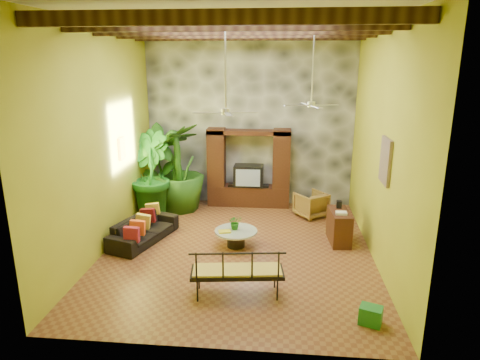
# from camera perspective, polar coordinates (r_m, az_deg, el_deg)

# --- Properties ---
(ground) EXTENTS (7.00, 7.00, 0.00)m
(ground) POSITION_cam_1_polar(r_m,az_deg,el_deg) (9.94, -0.28, -9.26)
(ground) COLOR brown
(ground) RESTS_ON ground
(ceiling) EXTENTS (6.00, 7.00, 0.02)m
(ceiling) POSITION_cam_1_polar(r_m,az_deg,el_deg) (9.03, -0.32, 20.82)
(ceiling) COLOR silver
(ceiling) RESTS_ON back_wall
(back_wall) EXTENTS (6.00, 0.02, 5.00)m
(back_wall) POSITION_cam_1_polar(r_m,az_deg,el_deg) (12.60, 1.33, 8.01)
(back_wall) COLOR #A1A024
(back_wall) RESTS_ON ground
(left_wall) EXTENTS (0.02, 7.00, 5.00)m
(left_wall) POSITION_cam_1_polar(r_m,az_deg,el_deg) (9.92, -17.88, 5.11)
(left_wall) COLOR #A1A024
(left_wall) RESTS_ON ground
(right_wall) EXTENTS (0.02, 7.00, 5.00)m
(right_wall) POSITION_cam_1_polar(r_m,az_deg,el_deg) (9.35, 18.37, 4.46)
(right_wall) COLOR #A1A024
(right_wall) RESTS_ON ground
(stone_accent_wall) EXTENTS (5.98, 0.10, 4.98)m
(stone_accent_wall) POSITION_cam_1_polar(r_m,az_deg,el_deg) (12.54, 1.31, 7.97)
(stone_accent_wall) COLOR #383A3F
(stone_accent_wall) RESTS_ON ground
(ceiling_beams) EXTENTS (5.95, 5.36, 0.22)m
(ceiling_beams) POSITION_cam_1_polar(r_m,az_deg,el_deg) (9.02, -0.32, 19.43)
(ceiling_beams) COLOR #382412
(ceiling_beams) RESTS_ON ceiling
(entertainment_center) EXTENTS (2.40, 0.55, 2.30)m
(entertainment_center) POSITION_cam_1_polar(r_m,az_deg,el_deg) (12.55, 1.16, 0.82)
(entertainment_center) COLOR #321B0D
(entertainment_center) RESTS_ON ground
(ceiling_fan_front) EXTENTS (1.28, 1.28, 1.86)m
(ceiling_fan_front) POSITION_cam_1_polar(r_m,az_deg,el_deg) (8.66, -1.92, 10.44)
(ceiling_fan_front) COLOR silver
(ceiling_fan_front) RESTS_ON ceiling
(ceiling_fan_back) EXTENTS (1.28, 1.28, 1.86)m
(ceiling_fan_back) POSITION_cam_1_polar(r_m,az_deg,el_deg) (10.21, 9.54, 11.05)
(ceiling_fan_back) COLOR silver
(ceiling_fan_back) RESTS_ON ceiling
(wall_art_mask) EXTENTS (0.06, 0.32, 0.55)m
(wall_art_mask) POSITION_cam_1_polar(r_m,az_deg,el_deg) (10.89, -15.47, 4.05)
(wall_art_mask) COLOR yellow
(wall_art_mask) RESTS_ON left_wall
(wall_art_painting) EXTENTS (0.06, 0.70, 0.90)m
(wall_art_painting) POSITION_cam_1_polar(r_m,az_deg,el_deg) (8.81, 18.83, 2.42)
(wall_art_painting) COLOR navy
(wall_art_painting) RESTS_ON right_wall
(sofa) EXTENTS (1.33, 2.10, 0.57)m
(sofa) POSITION_cam_1_polar(r_m,az_deg,el_deg) (10.54, -12.74, -6.47)
(sofa) COLOR black
(sofa) RESTS_ON ground
(wicker_armchair) EXTENTS (1.04, 1.05, 0.69)m
(wicker_armchair) POSITION_cam_1_polar(r_m,az_deg,el_deg) (11.99, 9.45, -3.23)
(wicker_armchair) COLOR #9A6738
(wicker_armchair) RESTS_ON ground
(tall_plant_a) EXTENTS (1.55, 1.33, 2.47)m
(tall_plant_a) POSITION_cam_1_polar(r_m,az_deg,el_deg) (12.43, -10.70, 1.69)
(tall_plant_a) COLOR #29671B
(tall_plant_a) RESTS_ON ground
(tall_plant_b) EXTENTS (1.61, 1.66, 2.35)m
(tall_plant_b) POSITION_cam_1_polar(r_m,az_deg,el_deg) (11.94, -12.04, 0.73)
(tall_plant_b) COLOR #185D1C
(tall_plant_b) RESTS_ON ground
(tall_plant_c) EXTENTS (1.87, 1.87, 2.51)m
(tall_plant_c) POSITION_cam_1_polar(r_m,az_deg,el_deg) (12.22, -8.12, 1.66)
(tall_plant_c) COLOR #245516
(tall_plant_c) RESTS_ON ground
(coffee_table) EXTENTS (0.99, 0.99, 0.40)m
(coffee_table) POSITION_cam_1_polar(r_m,az_deg,el_deg) (10.00, -0.54, -7.48)
(coffee_table) COLOR black
(coffee_table) RESTS_ON ground
(centerpiece_plant) EXTENTS (0.38, 0.35, 0.34)m
(centerpiece_plant) POSITION_cam_1_polar(r_m,az_deg,el_deg) (9.96, -0.65, -5.64)
(centerpiece_plant) COLOR #21671B
(centerpiece_plant) RESTS_ON coffee_table
(yellow_tray) EXTENTS (0.32, 0.26, 0.03)m
(yellow_tray) POSITION_cam_1_polar(r_m,az_deg,el_deg) (9.85, -2.06, -6.87)
(yellow_tray) COLOR yellow
(yellow_tray) RESTS_ON coffee_table
(iron_bench) EXTENTS (1.75, 0.81, 0.57)m
(iron_bench) POSITION_cam_1_polar(r_m,az_deg,el_deg) (7.91, -0.43, -11.96)
(iron_bench) COLOR black
(iron_bench) RESTS_ON ground
(side_console) EXTENTS (0.51, 0.99, 0.77)m
(side_console) POSITION_cam_1_polar(r_m,az_deg,el_deg) (10.46, 13.07, -6.08)
(side_console) COLOR #392312
(side_console) RESTS_ON ground
(green_bin) EXTENTS (0.43, 0.38, 0.31)m
(green_bin) POSITION_cam_1_polar(r_m,az_deg,el_deg) (7.67, 17.02, -16.87)
(green_bin) COLOR #1D6F39
(green_bin) RESTS_ON ground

